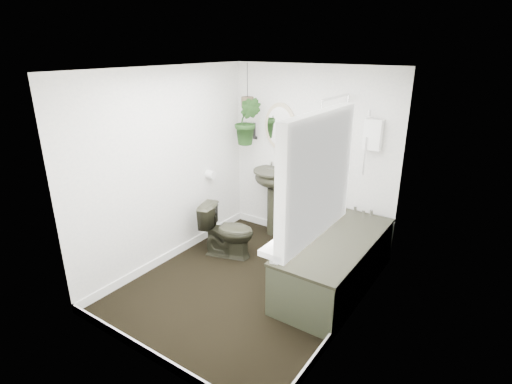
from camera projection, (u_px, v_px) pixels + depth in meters
The scene contains 22 objects.
floor at pixel (248, 285), 4.45m from camera, with size 2.30×2.80×0.02m, color black.
ceiling at pixel (247, 68), 3.65m from camera, with size 2.30×2.80×0.02m, color white.
wall_back at pixel (311, 157), 5.15m from camera, with size 2.30×0.02×2.30m, color white.
wall_front at pixel (138, 240), 2.96m from camera, with size 2.30×0.02×2.30m, color white.
wall_left at pixel (167, 168), 4.66m from camera, with size 0.02×2.80×2.30m, color white.
wall_right at pixel (357, 212), 3.44m from camera, with size 0.02×2.80×2.30m, color white.
skirting at pixel (248, 280), 4.43m from camera, with size 2.30×2.80×0.10m, color white.
bathtub at pixel (335, 263), 4.32m from camera, with size 0.72×1.72×0.58m, color black, non-canonical shape.
bath_screen at pixel (332, 160), 4.53m from camera, with size 0.04×0.72×1.40m, color silver, non-canonical shape.
shower_box at pixel (373, 135), 4.53m from camera, with size 0.20×0.10×0.35m, color white.
oval_mirror at pixel (280, 127), 5.23m from camera, with size 0.46×0.03×0.62m, color #C0AF8F.
wall_sconce at pixel (254, 131), 5.47m from camera, with size 0.04×0.04×0.22m, color black.
toilet_roll_holder at pixel (211, 175), 5.26m from camera, with size 0.11×0.11×0.11m, color white.
window_recess at pixel (317, 177), 2.76m from camera, with size 0.08×1.00×0.90m, color white.
window_sill at pixel (305, 229), 2.94m from camera, with size 0.18×1.00×0.04m, color white.
window_blinds at pixel (311, 175), 2.79m from camera, with size 0.01×0.86×0.76m, color white.
toilet at pixel (228, 231), 4.96m from camera, with size 0.37×0.66×0.67m, color black.
pedestal_sink at pixel (273, 202), 5.49m from camera, with size 0.55×0.47×0.95m, color black, non-canonical shape.
sill_plant at pixel (311, 206), 3.02m from camera, with size 0.21×0.18×0.23m, color black.
hanging_plant at pixel (248, 121), 5.20m from camera, with size 0.34×0.28×0.63m, color black.
soap_bottle at pixel (275, 254), 3.73m from camera, with size 0.08×0.09×0.18m, color black.
hanging_pot at pixel (247, 102), 5.11m from camera, with size 0.16×0.16×0.12m, color #483B2A.
Camera 1 is at (2.22, -3.11, 2.51)m, focal length 28.00 mm.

